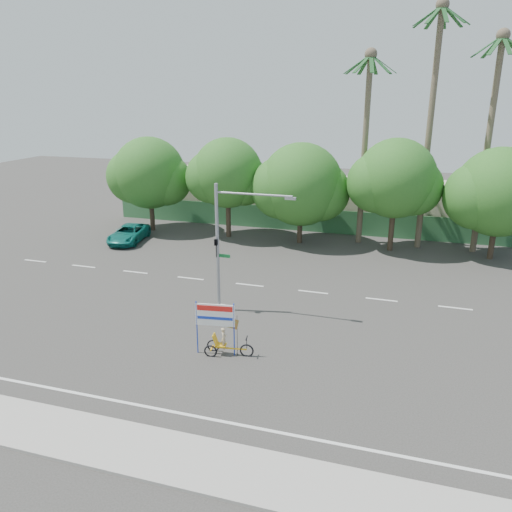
# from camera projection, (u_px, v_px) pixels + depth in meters

# --- Properties ---
(ground) EXTENTS (120.00, 120.00, 0.00)m
(ground) POSITION_uv_depth(u_px,v_px,m) (239.00, 350.00, 23.17)
(ground) COLOR #33302D
(ground) RESTS_ON ground
(sidewalk_near) EXTENTS (50.00, 2.40, 0.12)m
(sidewalk_near) POSITION_uv_depth(u_px,v_px,m) (165.00, 456.00, 16.34)
(sidewalk_near) COLOR gray
(sidewalk_near) RESTS_ON ground
(fence) EXTENTS (38.00, 0.08, 2.00)m
(fence) POSITION_uv_depth(u_px,v_px,m) (320.00, 221.00, 42.40)
(fence) COLOR #336B3D
(fence) RESTS_ON ground
(building_left) EXTENTS (12.00, 8.00, 4.00)m
(building_left) POSITION_uv_depth(u_px,v_px,m) (227.00, 193.00, 48.94)
(building_left) COLOR beige
(building_left) RESTS_ON ground
(building_right) EXTENTS (14.00, 8.00, 3.60)m
(building_right) POSITION_uv_depth(u_px,v_px,m) (419.00, 207.00, 44.03)
(building_right) COLOR beige
(building_right) RESTS_ON ground
(tree_far_left) EXTENTS (7.14, 6.00, 7.96)m
(tree_far_left) POSITION_uv_depth(u_px,v_px,m) (149.00, 175.00, 41.93)
(tree_far_left) COLOR #473828
(tree_far_left) RESTS_ON ground
(tree_left) EXTENTS (6.66, 5.60, 8.07)m
(tree_left) POSITION_uv_depth(u_px,v_px,m) (227.00, 176.00, 39.90)
(tree_left) COLOR #473828
(tree_left) RESTS_ON ground
(tree_center) EXTENTS (7.62, 6.40, 7.85)m
(tree_center) POSITION_uv_depth(u_px,v_px,m) (300.00, 187.00, 38.43)
(tree_center) COLOR #473828
(tree_center) RESTS_ON ground
(tree_right) EXTENTS (6.90, 5.80, 8.36)m
(tree_right) POSITION_uv_depth(u_px,v_px,m) (395.00, 181.00, 36.26)
(tree_right) COLOR #473828
(tree_right) RESTS_ON ground
(tree_far_right) EXTENTS (7.38, 6.20, 7.94)m
(tree_far_right) POSITION_uv_depth(u_px,v_px,m) (499.00, 195.00, 34.51)
(tree_far_right) COLOR #473828
(tree_far_right) RESTS_ON ground
(palm_tall) EXTENTS (3.73, 3.79, 17.45)m
(palm_tall) POSITION_uv_depth(u_px,v_px,m) (432.00, 106.00, 35.42)
(palm_tall) COLOR #70604C
(palm_tall) RESTS_ON ground
(palm_mid) EXTENTS (3.73, 3.79, 15.45)m
(palm_mid) POSITION_uv_depth(u_px,v_px,m) (491.00, 123.00, 34.65)
(palm_mid) COLOR #70604C
(palm_mid) RESTS_ON ground
(palm_short) EXTENTS (3.73, 3.79, 14.45)m
(palm_short) POSITION_uv_depth(u_px,v_px,m) (366.00, 128.00, 37.17)
(palm_short) COLOR #70604C
(palm_short) RESTS_ON ground
(traffic_signal) EXTENTS (4.72, 1.10, 7.00)m
(traffic_signal) POSITION_uv_depth(u_px,v_px,m) (223.00, 260.00, 26.49)
(traffic_signal) COLOR gray
(traffic_signal) RESTS_ON ground
(trike_billboard) EXTENTS (2.63, 0.78, 2.60)m
(trike_billboard) POSITION_uv_depth(u_px,v_px,m) (221.00, 334.00, 22.46)
(trike_billboard) COLOR black
(trike_billboard) RESTS_ON ground
(pickup_truck) EXTENTS (2.91, 5.09, 1.34)m
(pickup_truck) POSITION_uv_depth(u_px,v_px,m) (129.00, 234.00, 39.77)
(pickup_truck) COLOR #0F6A5F
(pickup_truck) RESTS_ON ground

